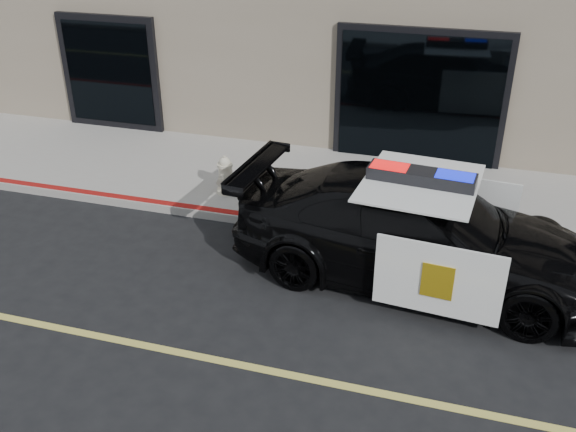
# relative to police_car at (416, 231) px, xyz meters

# --- Properties ---
(ground) EXTENTS (120.00, 120.00, 0.00)m
(ground) POSITION_rel_police_car_xyz_m (0.52, -2.63, -0.80)
(ground) COLOR black
(ground) RESTS_ON ground
(sidewalk_n) EXTENTS (60.00, 3.50, 0.15)m
(sidewalk_n) POSITION_rel_police_car_xyz_m (0.52, 2.62, -0.72)
(sidewalk_n) COLOR gray
(sidewalk_n) RESTS_ON ground
(police_car) EXTENTS (3.18, 5.84, 1.78)m
(police_car) POSITION_rel_police_car_xyz_m (0.00, 0.00, 0.00)
(police_car) COLOR black
(police_car) RESTS_ON ground
(fire_hydrant) EXTENTS (0.34, 0.47, 0.74)m
(fire_hydrant) POSITION_rel_police_car_xyz_m (-3.68, 1.66, -0.30)
(fire_hydrant) COLOR beige
(fire_hydrant) RESTS_ON sidewalk_n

